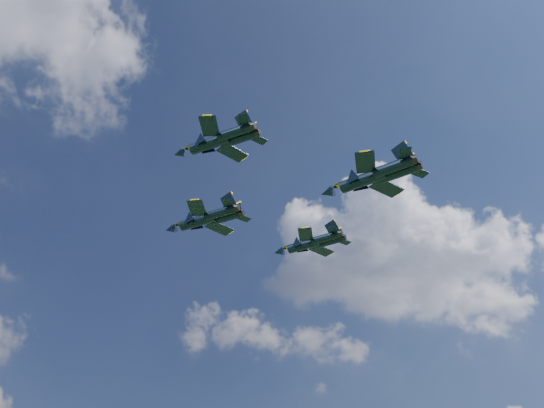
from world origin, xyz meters
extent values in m
cylinder|color=black|center=(-2.96, 11.23, 61.54)|extent=(5.77, 9.46, 1.91)
cone|color=black|center=(-5.57, 16.81, 61.54)|extent=(2.80, 3.26, 1.80)
ellipsoid|color=brown|center=(-4.45, 14.41, 62.12)|extent=(2.22, 3.19, 0.87)
cube|color=black|center=(-5.53, 7.70, 61.54)|extent=(5.34, 5.45, 0.19)
cube|color=black|center=(1.39, 10.93, 61.54)|extent=(5.02, 3.01, 0.19)
cube|color=black|center=(-2.19, 3.05, 61.54)|extent=(2.80, 2.99, 0.15)
cube|color=black|center=(2.81, 5.38, 61.54)|extent=(2.63, 1.72, 0.15)
cube|color=black|center=(-1.11, 4.49, 63.03)|extent=(2.01, 2.57, 3.19)
cube|color=black|center=(1.01, 5.48, 63.03)|extent=(1.74, 3.12, 3.19)
cylinder|color=black|center=(-13.52, -8.80, 61.32)|extent=(5.28, 8.47, 1.72)
cone|color=black|center=(-15.92, -3.82, 61.32)|extent=(2.54, 2.94, 1.62)
ellipsoid|color=brown|center=(-14.89, -5.97, 61.84)|extent=(2.03, 2.86, 0.78)
cube|color=black|center=(-15.78, -12.01, 61.32)|extent=(4.78, 4.91, 0.17)
cube|color=black|center=(-9.60, -9.03, 61.32)|extent=(4.54, 2.76, 0.17)
cube|color=black|center=(-12.73, -16.15, 61.32)|extent=(2.51, 2.69, 0.13)
cube|color=black|center=(-8.26, -13.99, 61.32)|extent=(2.34, 1.52, 0.13)
cube|color=black|center=(-11.77, -14.84, 62.65)|extent=(1.84, 2.29, 2.87)
cube|color=black|center=(-9.88, -13.93, 62.65)|extent=(1.57, 2.79, 2.87)
cylinder|color=black|center=(14.87, 2.74, 59.04)|extent=(4.88, 8.47, 1.70)
cone|color=black|center=(12.73, 7.77, 59.04)|extent=(2.43, 2.88, 1.60)
ellipsoid|color=brown|center=(13.65, 5.60, 59.56)|extent=(1.91, 2.84, 0.77)
cube|color=black|center=(12.49, -0.32, 59.04)|extent=(4.80, 4.80, 0.17)
cube|color=black|center=(18.73, 2.34, 59.04)|extent=(4.38, 2.53, 0.17)
cube|color=black|center=(15.31, -4.55, 59.04)|extent=(2.52, 2.65, 0.13)
cube|color=black|center=(19.82, -2.63, 59.04)|extent=(2.37, 1.60, 0.13)
cube|color=black|center=(16.32, -3.30, 60.36)|extent=(1.72, 2.33, 2.84)
cube|color=black|center=(18.22, -2.49, 60.36)|extent=(1.53, 2.79, 2.84)
cylinder|color=black|center=(9.62, -17.71, 59.78)|extent=(5.28, 10.20, 2.02)
cone|color=black|center=(7.45, -11.57, 59.78)|extent=(2.77, 3.39, 1.91)
ellipsoid|color=brown|center=(8.39, -14.21, 60.40)|extent=(2.11, 3.39, 0.92)
cube|color=black|center=(6.56, -21.17, 59.78)|extent=(5.80, 5.61, 0.20)
cube|color=black|center=(14.18, -18.48, 59.78)|extent=(5.29, 3.14, 0.20)
cube|color=black|center=(9.60, -26.41, 59.78)|extent=(3.06, 3.12, 0.16)
cube|color=black|center=(15.11, -24.46, 59.78)|extent=(2.91, 2.07, 0.16)
cube|color=black|center=(10.89, -25.00, 61.35)|extent=(1.87, 2.89, 3.38)
cube|color=black|center=(13.22, -24.18, 61.35)|extent=(1.76, 3.34, 3.38)
camera|label=1|loc=(-49.55, -69.86, 3.46)|focal=40.00mm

